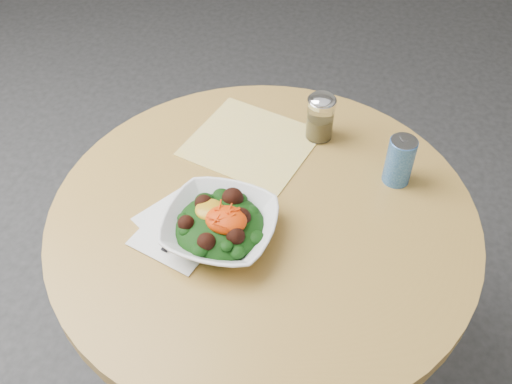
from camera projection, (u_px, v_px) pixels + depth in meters
ground at (261, 377)px, 1.73m from camera, size 6.00×6.00×0.00m
table at (262, 268)px, 1.34m from camera, size 0.90×0.90×0.75m
cloth_napkin at (251, 143)px, 1.34m from camera, size 0.33×0.31×0.00m
paper_napkins at (181, 227)px, 1.16m from camera, size 0.21×0.24×0.00m
salad_bowl at (220, 226)px, 1.13m from camera, size 0.23×0.23×0.08m
fork at (194, 217)px, 1.18m from camera, size 0.07×0.19×0.00m
spice_shaker at (320, 117)px, 1.32m from camera, size 0.07×0.07×0.12m
beverage_can at (400, 161)px, 1.22m from camera, size 0.06×0.06×0.12m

